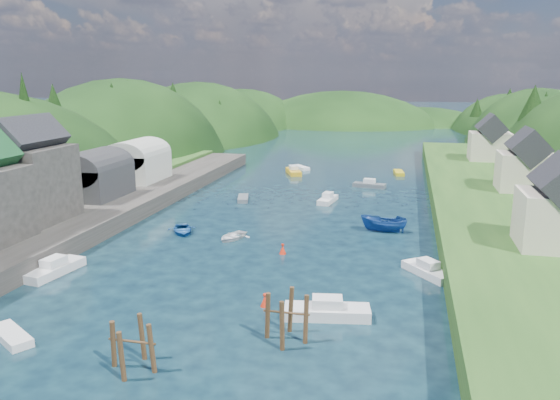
% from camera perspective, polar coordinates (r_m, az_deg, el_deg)
% --- Properties ---
extents(ground, '(600.00, 600.00, 0.00)m').
position_cam_1_polar(ground, '(82.29, 3.48, 0.63)').
color(ground, black).
rests_on(ground, ground).
extents(hillside_left, '(44.00, 245.56, 52.00)m').
position_cam_1_polar(hillside_left, '(122.20, -15.75, 0.39)').
color(hillside_left, black).
rests_on(hillside_left, ground).
extents(far_hills, '(103.00, 68.00, 44.00)m').
position_cam_1_polar(far_hills, '(205.62, 9.64, 4.85)').
color(far_hills, black).
rests_on(far_hills, ground).
extents(hill_trees, '(89.59, 145.25, 12.67)m').
position_cam_1_polar(hill_trees, '(93.71, 5.31, 9.00)').
color(hill_trees, black).
rests_on(hill_trees, ground).
extents(quay_left, '(12.00, 110.00, 2.00)m').
position_cam_1_polar(quay_left, '(64.01, -23.21, -3.09)').
color(quay_left, '#2D2B28').
rests_on(quay_left, ground).
extents(boat_sheds, '(7.00, 21.00, 7.50)m').
position_cam_1_polar(boat_sheds, '(79.76, -16.66, 3.57)').
color(boat_sheds, '#2D2D30').
rests_on(boat_sheds, quay_left).
extents(terrace_right, '(16.00, 120.00, 2.40)m').
position_cam_1_polar(terrace_right, '(72.13, 22.05, -1.10)').
color(terrace_right, '#234719').
rests_on(terrace_right, ground).
extents(right_bank_cottages, '(9.00, 59.24, 8.41)m').
position_cam_1_polar(right_bank_cottages, '(79.85, 23.58, 3.45)').
color(right_bank_cottages, beige).
rests_on(right_bank_cottages, terrace_right).
extents(piling_cluster_near, '(3.07, 2.88, 3.70)m').
position_cam_1_polar(piling_cluster_near, '(35.33, -15.14, -14.91)').
color(piling_cluster_near, '#382314').
rests_on(piling_cluster_near, ground).
extents(piling_cluster_far, '(3.16, 2.95, 3.95)m').
position_cam_1_polar(piling_cluster_far, '(37.47, 0.68, -12.53)').
color(piling_cluster_far, '#382314').
rests_on(piling_cluster_far, ground).
extents(channel_buoy_near, '(0.70, 0.70, 1.10)m').
position_cam_1_polar(channel_buoy_near, '(42.91, -1.61, -10.47)').
color(channel_buoy_near, red).
rests_on(channel_buoy_near, ground).
extents(channel_buoy_far, '(0.70, 0.70, 1.10)m').
position_cam_1_polar(channel_buoy_far, '(54.81, 0.28, -5.17)').
color(channel_buoy_far, red).
rests_on(channel_buoy_far, ground).
extents(moored_boats, '(37.21, 92.35, 2.10)m').
position_cam_1_polar(moored_boats, '(56.07, -2.76, -4.66)').
color(moored_boats, silver).
rests_on(moored_boats, ground).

